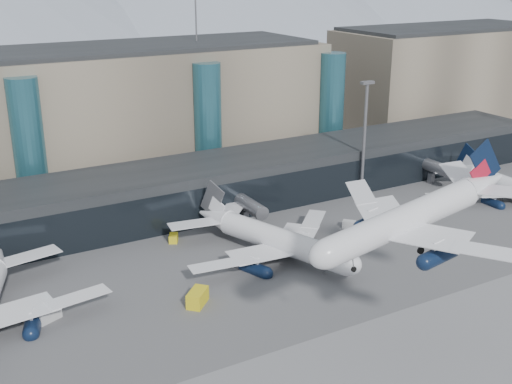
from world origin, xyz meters
TOP-DOWN VIEW (x-y plane):
  - ground at (0.00, 0.00)m, footprint 900.00×900.00m
  - concourse at (-0.02, 57.73)m, footprint 170.00×27.00m
  - terminal_main at (-25.00, 90.00)m, footprint 130.00×30.00m
  - terminal_east at (95.00, 90.00)m, footprint 70.00×30.00m
  - teal_towers at (-14.99, 74.01)m, footprint 116.40×19.40m
  - lightmast_mid at (30.00, 48.00)m, footprint 3.00×1.20m
  - hero_jet at (-1.89, -2.62)m, footprint 31.11×32.28m
  - jet_parked_mid at (-3.74, 32.44)m, footprint 35.47×37.70m
  - jet_parked_right at (57.01, 32.34)m, footprint 32.98×31.98m
  - veh_a at (-42.78, 28.19)m, footprint 4.06×3.22m
  - veh_b at (-16.14, 45.17)m, footprint 2.51×2.92m
  - veh_c at (7.76, 25.87)m, footprint 4.19×2.59m
  - veh_d at (40.81, 38.08)m, footprint 2.35×2.83m
  - veh_g at (16.38, 34.48)m, footprint 2.76×2.82m
  - veh_h at (-22.00, 21.60)m, footprint 4.52×4.52m

SIDE VIEW (x-z plane):
  - ground at x=0.00m, z-range 0.00..0.00m
  - veh_d at x=40.81m, z-range 0.00..1.42m
  - veh_b at x=-16.14m, z-range 0.00..1.44m
  - veh_g at x=16.38m, z-range 0.00..1.46m
  - veh_a at x=-42.78m, z-range 0.00..2.00m
  - veh_c at x=7.76m, z-range 0.00..2.19m
  - veh_h at x=-22.00m, z-range 0.00..2.32m
  - jet_parked_right at x=57.01m, z-range -1.29..9.32m
  - jet_parked_mid at x=-3.74m, z-range -1.48..10.64m
  - concourse at x=-0.02m, z-range -0.03..9.97m
  - teal_towers at x=-14.99m, z-range -8.99..37.01m
  - lightmast_mid at x=30.00m, z-range 1.62..27.22m
  - terminal_main at x=-25.00m, z-range -0.06..30.94m
  - terminal_east at x=95.00m, z-range -0.06..30.94m
  - hero_jet at x=-1.89m, z-range 14.86..25.25m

